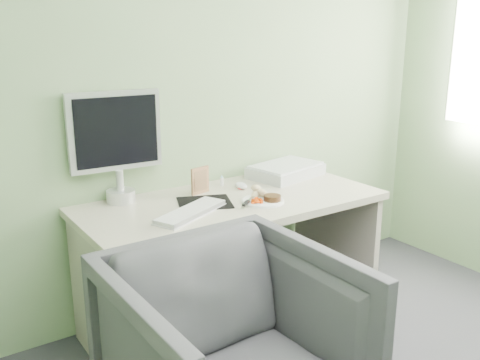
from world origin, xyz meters
TOP-DOWN VIEW (x-y plane):
  - wall_back at (0.00, 2.00)m, footprint 3.50×0.00m
  - desk at (0.00, 1.62)m, footprint 1.60×0.75m
  - plate at (0.11, 1.50)m, footprint 0.22×0.22m
  - steak at (0.14, 1.47)m, footprint 0.10×0.10m
  - potato_pile at (0.13, 1.56)m, footprint 0.10×0.07m
  - carrot_heap at (0.06, 1.48)m, footprint 0.06×0.06m
  - steak_knife at (0.01, 1.49)m, footprint 0.16×0.13m
  - mousepad at (-0.15, 1.66)m, footprint 0.34×0.32m
  - keyboard at (-0.30, 1.54)m, footprint 0.44×0.29m
  - computer_mouse at (0.16, 1.77)m, footprint 0.07×0.11m
  - photo_frame at (-0.08, 1.82)m, footprint 0.12×0.04m
  - eyedrop_bottle at (0.10, 1.88)m, footprint 0.02×0.02m
  - scanner at (0.53, 1.83)m, footprint 0.48×0.37m
  - monitor at (-0.50, 1.94)m, footprint 0.48×0.15m
  - desk_chair at (-0.49, 0.87)m, footprint 0.85×0.87m

SIDE VIEW (x-z plane):
  - desk_chair at x=-0.49m, z-range 0.00..0.79m
  - desk at x=0.00m, z-range 0.18..0.91m
  - mousepad at x=-0.15m, z-range 0.73..0.73m
  - plate at x=0.11m, z-range 0.73..0.74m
  - keyboard at x=-0.30m, z-range 0.74..0.76m
  - computer_mouse at x=0.16m, z-range 0.73..0.76m
  - steak_knife at x=0.01m, z-range 0.75..0.76m
  - steak at x=0.14m, z-range 0.74..0.77m
  - carrot_heap at x=0.06m, z-range 0.74..0.77m
  - eyedrop_bottle at x=0.10m, z-range 0.73..0.79m
  - scanner at x=0.53m, z-range 0.73..0.80m
  - potato_pile at x=0.13m, z-range 0.74..0.79m
  - photo_frame at x=-0.08m, z-range 0.73..0.88m
  - monitor at x=-0.50m, z-range 0.77..1.34m
  - wall_back at x=0.00m, z-range -0.40..3.10m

